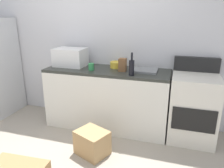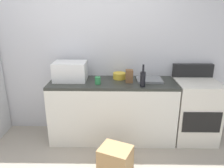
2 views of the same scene
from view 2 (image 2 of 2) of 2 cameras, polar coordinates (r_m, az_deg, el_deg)
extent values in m
cube|color=silver|center=(3.36, -5.00, 9.03)|extent=(5.00, 0.10, 2.60)
cube|color=silver|center=(3.27, 0.09, -7.20)|extent=(1.80, 0.60, 0.86)
cube|color=#2D302B|center=(3.10, 0.09, 0.32)|extent=(1.80, 0.60, 0.04)
cube|color=silver|center=(3.47, 20.83, -6.58)|extent=(0.60, 0.60, 0.90)
cube|color=black|center=(3.23, 22.54, -9.31)|extent=(0.52, 0.02, 0.30)
cube|color=black|center=(3.52, 20.47, 3.37)|extent=(0.60, 0.08, 0.20)
cube|color=white|center=(3.18, -10.92, 3.32)|extent=(0.46, 0.34, 0.27)
cube|color=slate|center=(3.18, 9.73, 1.17)|extent=(0.36, 0.32, 0.03)
cylinder|color=black|center=(2.89, 8.10, 1.22)|extent=(0.07, 0.07, 0.20)
cylinder|color=black|center=(2.85, 8.23, 4.11)|extent=(0.03, 0.03, 0.10)
cylinder|color=#338C4C|center=(2.99, -3.78, 0.95)|extent=(0.08, 0.08, 0.10)
cube|color=brown|center=(3.05, 4.56, 2.09)|extent=(0.10, 0.10, 0.18)
cylinder|color=gold|center=(3.22, 1.97, 2.18)|extent=(0.19, 0.19, 0.09)
cube|color=tan|center=(2.77, 0.90, -19.11)|extent=(0.46, 0.42, 0.31)
camera|label=1|loc=(0.94, 84.12, -9.43)|focal=34.78mm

